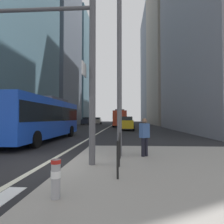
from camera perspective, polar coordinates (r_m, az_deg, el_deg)
The scene contains 18 objects.
ground_plane at distance 27.34m, azimuth -2.66°, elevation -5.41°, with size 160.00×160.00×0.00m, color black.
median_island at distance 6.82m, azimuth 26.24°, elevation -15.58°, with size 9.00×10.00×0.15m, color gray.
lane_centre_line at distance 37.28m, azimuth -0.98°, elevation -4.45°, with size 0.20×80.00×0.01m, color beige.
office_tower_left_mid at distance 56.78m, azimuth -17.43°, elevation 21.06°, with size 12.40×17.63×47.43m, color slate.
office_tower_left_far at distance 79.06m, azimuth -10.61°, elevation 11.72°, with size 11.22×23.04×40.34m, color slate.
office_tower_right_mid at distance 60.88m, azimuth 17.87°, elevation 21.26°, with size 13.21×22.73×50.99m, color gray.
office_tower_right_far at distance 84.40m, azimuth 13.37°, elevation 12.46°, with size 12.33×25.43×44.90m, color slate.
city_bus_blue_oncoming at distance 15.79m, azimuth -19.66°, elevation -1.28°, with size 2.78×11.10×3.40m.
city_bus_red_receding at distance 40.27m, azimuth 2.27°, elevation -1.64°, with size 2.88×11.53×3.40m.
car_oncoming_mid at distance 55.46m, azimuth -4.20°, elevation -2.56°, with size 2.14×4.17×1.94m.
car_receding_near at distance 58.28m, azimuth 5.00°, elevation -2.52°, with size 2.07×4.32×1.94m.
car_receding_far at distance 27.75m, azimuth 4.45°, elevation -3.31°, with size 2.16×4.33×1.94m.
car_oncoming_far at distance 51.16m, azimuth -7.60°, elevation -2.61°, with size 2.12×4.13×1.94m.
traffic_signal_gantry at distance 7.69m, azimuth -22.21°, elevation 16.53°, with size 6.33×0.65×6.00m.
street_lamp_post at distance 8.91m, azimuth 2.16°, elevation 21.75°, with size 5.50×0.32×8.00m.
bollard_left at distance 4.17m, azimuth -16.12°, elevation -17.69°, with size 0.20×0.20×0.76m.
pedestrian_railing at distance 7.06m, azimuth 2.20°, elevation -8.77°, with size 0.06×3.92×0.98m.
pedestrian_walking at distance 8.20m, azimuth 9.47°, elevation -6.77°, with size 0.45×0.42×1.56m.
Camera 1 is at (2.97, -7.12, 1.72)m, focal length 31.25 mm.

